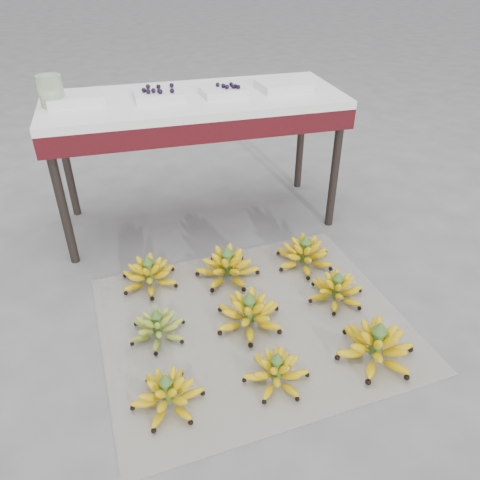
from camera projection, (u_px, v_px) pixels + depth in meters
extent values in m
plane|color=#5C5C5E|center=(234.00, 320.00, 2.01)|extent=(60.00, 60.00, 0.00)
cube|color=silver|center=(253.00, 322.00, 1.99)|extent=(1.33, 1.15, 0.01)
ellipsoid|color=yellow|center=(168.00, 397.00, 1.63)|extent=(0.29, 0.29, 0.07)
ellipsoid|color=yellow|center=(167.00, 391.00, 1.61)|extent=(0.20, 0.20, 0.06)
ellipsoid|color=yellow|center=(166.00, 385.00, 1.59)|extent=(0.13, 0.13, 0.05)
cylinder|color=#3F6827|center=(167.00, 391.00, 1.61)|extent=(0.04, 0.04, 0.10)
cone|color=#3F6827|center=(165.00, 378.00, 1.57)|extent=(0.05, 0.05, 0.04)
ellipsoid|color=yellow|center=(276.00, 374.00, 1.71)|extent=(0.30, 0.30, 0.07)
ellipsoid|color=yellow|center=(277.00, 368.00, 1.70)|extent=(0.21, 0.21, 0.05)
ellipsoid|color=yellow|center=(277.00, 363.00, 1.68)|extent=(0.14, 0.14, 0.04)
cylinder|color=#3F6827|center=(277.00, 368.00, 1.70)|extent=(0.04, 0.04, 0.10)
cone|color=#3F6827|center=(277.00, 356.00, 1.66)|extent=(0.05, 0.05, 0.04)
ellipsoid|color=yellow|center=(375.00, 349.00, 1.80)|extent=(0.39, 0.39, 0.09)
ellipsoid|color=yellow|center=(377.00, 342.00, 1.78)|extent=(0.27, 0.27, 0.07)
ellipsoid|color=yellow|center=(378.00, 335.00, 1.76)|extent=(0.18, 0.18, 0.06)
cylinder|color=#3F6827|center=(377.00, 342.00, 1.78)|extent=(0.05, 0.05, 0.12)
cone|color=#3F6827|center=(380.00, 327.00, 1.74)|extent=(0.06, 0.06, 0.04)
ellipsoid|color=olive|center=(158.00, 329.00, 1.91)|extent=(0.27, 0.27, 0.07)
ellipsoid|color=olive|center=(157.00, 324.00, 1.89)|extent=(0.19, 0.19, 0.05)
ellipsoid|color=olive|center=(156.00, 319.00, 1.87)|extent=(0.12, 0.12, 0.04)
cylinder|color=#3F6827|center=(157.00, 324.00, 1.89)|extent=(0.04, 0.04, 0.09)
cone|color=#3F6827|center=(156.00, 313.00, 1.86)|extent=(0.04, 0.04, 0.03)
ellipsoid|color=yellow|center=(249.00, 316.00, 1.96)|extent=(0.34, 0.34, 0.09)
ellipsoid|color=yellow|center=(249.00, 310.00, 1.94)|extent=(0.24, 0.24, 0.06)
ellipsoid|color=yellow|center=(249.00, 303.00, 1.92)|extent=(0.15, 0.15, 0.05)
cylinder|color=#3F6827|center=(249.00, 310.00, 1.94)|extent=(0.05, 0.05, 0.12)
cone|color=#3F6827|center=(249.00, 296.00, 1.90)|extent=(0.06, 0.06, 0.04)
ellipsoid|color=yellow|center=(336.00, 292.00, 2.10)|extent=(0.29, 0.29, 0.07)
ellipsoid|color=yellow|center=(337.00, 287.00, 2.08)|extent=(0.21, 0.21, 0.06)
ellipsoid|color=yellow|center=(338.00, 281.00, 2.06)|extent=(0.13, 0.13, 0.05)
cylinder|color=#3F6827|center=(337.00, 287.00, 2.08)|extent=(0.04, 0.04, 0.10)
cone|color=#3F6827|center=(339.00, 275.00, 2.04)|extent=(0.05, 0.05, 0.04)
ellipsoid|color=yellow|center=(150.00, 277.00, 2.19)|extent=(0.29, 0.29, 0.08)
ellipsoid|color=yellow|center=(149.00, 271.00, 2.17)|extent=(0.20, 0.20, 0.06)
ellipsoid|color=yellow|center=(148.00, 266.00, 2.15)|extent=(0.13, 0.13, 0.05)
cylinder|color=#3F6827|center=(149.00, 271.00, 2.17)|extent=(0.04, 0.04, 0.11)
cone|color=#3F6827|center=(147.00, 259.00, 2.13)|extent=(0.05, 0.05, 0.04)
ellipsoid|color=yellow|center=(227.00, 269.00, 2.23)|extent=(0.37, 0.37, 0.09)
ellipsoid|color=yellow|center=(227.00, 263.00, 2.21)|extent=(0.26, 0.26, 0.07)
ellipsoid|color=yellow|center=(227.00, 257.00, 2.19)|extent=(0.17, 0.17, 0.05)
cylinder|color=#3F6827|center=(227.00, 263.00, 2.21)|extent=(0.05, 0.05, 0.12)
cone|color=#3F6827|center=(227.00, 250.00, 2.17)|extent=(0.06, 0.06, 0.04)
ellipsoid|color=yellow|center=(304.00, 257.00, 2.32)|extent=(0.29, 0.29, 0.08)
ellipsoid|color=yellow|center=(305.00, 251.00, 2.30)|extent=(0.21, 0.21, 0.06)
ellipsoid|color=yellow|center=(305.00, 245.00, 2.28)|extent=(0.13, 0.13, 0.05)
cylinder|color=#3F6827|center=(305.00, 251.00, 2.30)|extent=(0.05, 0.05, 0.12)
cone|color=#3F6827|center=(306.00, 239.00, 2.26)|extent=(0.05, 0.05, 0.04)
cylinder|color=black|center=(62.00, 203.00, 2.19)|extent=(0.04, 0.04, 0.67)
cylinder|color=black|center=(335.00, 170.00, 2.49)|extent=(0.04, 0.04, 0.67)
cylinder|color=black|center=(66.00, 161.00, 2.58)|extent=(0.04, 0.04, 0.67)
cylinder|color=black|center=(301.00, 137.00, 2.89)|extent=(0.04, 0.04, 0.67)
cube|color=#460D13|center=(195.00, 113.00, 2.38)|extent=(1.49, 0.59, 0.10)
cube|color=white|center=(194.00, 100.00, 2.34)|extent=(1.49, 0.59, 0.04)
cube|color=silver|center=(75.00, 98.00, 2.22)|extent=(0.28, 0.21, 0.04)
cube|color=silver|center=(159.00, 95.00, 2.27)|extent=(0.25, 0.18, 0.04)
sphere|color=black|center=(172.00, 91.00, 2.22)|extent=(0.02, 0.02, 0.02)
sphere|color=black|center=(144.00, 90.00, 2.23)|extent=(0.02, 0.02, 0.02)
sphere|color=black|center=(160.00, 92.00, 2.21)|extent=(0.02, 0.02, 0.02)
sphere|color=black|center=(159.00, 91.00, 2.22)|extent=(0.02, 0.02, 0.02)
sphere|color=black|center=(153.00, 91.00, 2.23)|extent=(0.02, 0.02, 0.02)
sphere|color=black|center=(148.00, 87.00, 2.28)|extent=(0.02, 0.02, 0.02)
sphere|color=black|center=(158.00, 87.00, 2.28)|extent=(0.02, 0.02, 0.02)
sphere|color=black|center=(148.00, 91.00, 2.21)|extent=(0.02, 0.02, 0.02)
sphere|color=black|center=(172.00, 85.00, 2.30)|extent=(0.02, 0.02, 0.02)
cube|color=silver|center=(223.00, 91.00, 2.33)|extent=(0.24, 0.18, 0.04)
sphere|color=black|center=(223.00, 86.00, 2.31)|extent=(0.02, 0.02, 0.02)
sphere|color=black|center=(227.00, 87.00, 2.29)|extent=(0.02, 0.02, 0.02)
sphere|color=black|center=(233.00, 86.00, 2.30)|extent=(0.02, 0.02, 0.02)
sphere|color=black|center=(238.00, 87.00, 2.29)|extent=(0.02, 0.02, 0.02)
sphere|color=black|center=(223.00, 86.00, 2.31)|extent=(0.02, 0.02, 0.02)
sphere|color=black|center=(218.00, 85.00, 2.33)|extent=(0.02, 0.02, 0.02)
sphere|color=black|center=(231.00, 84.00, 2.33)|extent=(0.02, 0.02, 0.02)
sphere|color=black|center=(235.00, 86.00, 2.30)|extent=(0.02, 0.02, 0.02)
sphere|color=black|center=(227.00, 87.00, 2.29)|extent=(0.02, 0.02, 0.02)
cube|color=silver|center=(284.00, 85.00, 2.41)|extent=(0.28, 0.21, 0.04)
cylinder|color=#D2EDBC|center=(51.00, 91.00, 2.15)|extent=(0.14, 0.14, 0.14)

